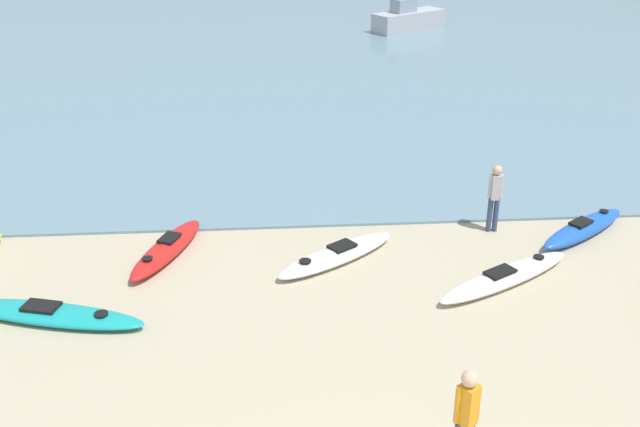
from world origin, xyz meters
The scene contains 8 objects.
kayak_on_sand_0 centered at (-0.08, 8.10, 0.14)m, with size 2.81×2.29×0.32m.
kayak_on_sand_1 centered at (5.37, 8.85, 0.17)m, with size 2.64×2.16×0.39m.
kayak_on_sand_3 centered at (-3.55, 8.58, 0.16)m, with size 1.58×2.80×0.37m.
kayak_on_sand_4 centered at (-5.32, 6.29, 0.12)m, with size 3.57×1.62×0.29m.
kayak_on_sand_8 centered at (3.07, 6.96, 0.14)m, with size 3.22×2.23×0.33m.
person_near_foreground centered at (1.01, 2.13, 0.94)m, with size 0.33×0.29×1.64m.
person_near_waterline centered at (3.45, 9.22, 0.89)m, with size 0.31×0.23×1.55m.
moored_boat_3 centered at (5.56, 31.08, 0.59)m, with size 3.84×3.03×1.52m.
Camera 1 is at (-1.42, -5.26, 7.31)m, focal length 42.00 mm.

